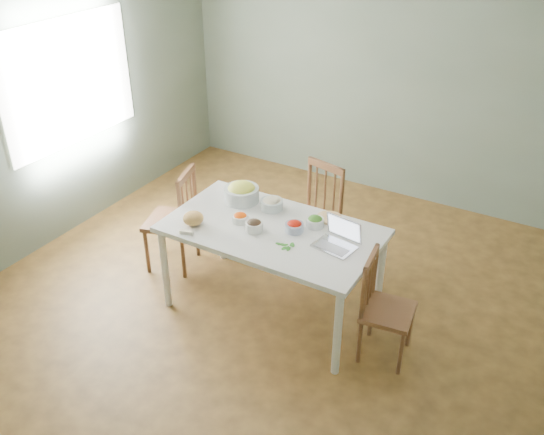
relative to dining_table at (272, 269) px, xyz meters
The scene contains 19 objects.
floor 0.40m from the dining_table, 50.17° to the left, with size 5.00×5.00×0.00m, color #4A3216.
wall_back 2.71m from the dining_table, 89.23° to the left, with size 5.00×0.00×2.70m, color #596655.
wall_left 2.64m from the dining_table, behind, with size 0.00×5.00×2.70m, color #596655.
window_left 2.70m from the dining_table, behind, with size 0.04×1.60×1.20m, color white.
dining_table is the anchor object (origin of this frame).
chair_far 0.75m from the dining_table, 91.73° to the left, with size 0.44×0.42×1.00m, color brown, non-canonical shape.
chair_left 1.15m from the dining_table, behind, with size 0.44×0.42×0.99m, color brown, non-canonical shape.
chair_right 1.03m from the dining_table, ahead, with size 0.39×0.37×0.87m, color brown, non-canonical shape.
bread_boule 0.78m from the dining_table, 155.52° to the right, with size 0.17×0.17×0.11m, color olive.
butter_stick 0.79m from the dining_table, 142.56° to the right, with size 0.11×0.03×0.03m, color #F1E6CE.
bowl_squash 0.71m from the dining_table, 150.26° to the left, with size 0.30×0.30×0.17m, color yellow, non-canonical shape.
bowl_carrot 0.52m from the dining_table, behind, with size 0.13×0.13×0.07m, color #DC6200, non-canonical shape.
bowl_onion 0.55m from the dining_table, 120.80° to the left, with size 0.19×0.19×0.10m, color beige, non-canonical shape.
bowl_mushroom 0.47m from the dining_table, 136.58° to the right, with size 0.14×0.14×0.09m, color black, non-canonical shape.
bowl_redpep 0.48m from the dining_table, 17.32° to the left, with size 0.15×0.15×0.09m, color #C32100, non-canonical shape.
bowl_broccoli 0.56m from the dining_table, 36.17° to the left, with size 0.14×0.14×0.09m, color #2B5F1F, non-canonical shape.
flatbread 0.64m from the dining_table, 48.37° to the left, with size 0.20×0.20×0.02m, color tan.
basil_bunch 0.49m from the dining_table, 39.34° to the right, with size 0.17×0.17×0.02m, color #215F23, non-canonical shape.
laptop 0.74m from the dining_table, ahead, with size 0.30×0.25×0.21m, color silver, non-canonical shape.
Camera 1 is at (1.98, -3.49, 3.26)m, focal length 39.01 mm.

